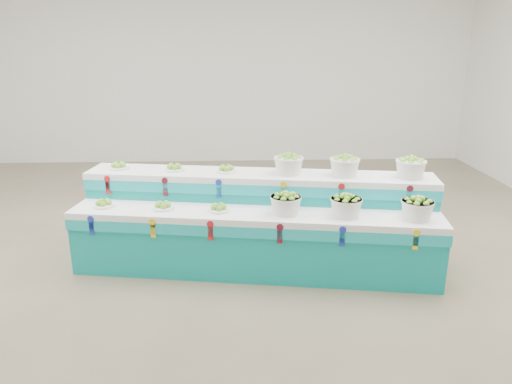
% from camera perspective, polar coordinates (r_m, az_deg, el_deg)
% --- Properties ---
extents(ground, '(10.00, 10.00, 0.00)m').
position_cam_1_polar(ground, '(5.59, -4.03, -8.54)').
color(ground, brown).
rests_on(ground, ground).
extents(back_wall, '(10.00, 0.00, 10.00)m').
position_cam_1_polar(back_wall, '(10.03, -3.63, 14.92)').
color(back_wall, silver).
rests_on(back_wall, ground).
extents(display_stand, '(4.10, 1.64, 1.02)m').
position_cam_1_polar(display_stand, '(5.37, 0.00, -3.66)').
color(display_stand, '#0D9893').
rests_on(display_stand, ground).
extents(plate_lower_left, '(0.27, 0.27, 0.09)m').
position_cam_1_polar(plate_lower_left, '(5.49, -17.72, -1.23)').
color(plate_lower_left, white).
rests_on(plate_lower_left, display_stand).
extents(plate_lower_mid, '(0.27, 0.27, 0.09)m').
position_cam_1_polar(plate_lower_mid, '(5.25, -11.04, -1.54)').
color(plate_lower_mid, white).
rests_on(plate_lower_mid, display_stand).
extents(plate_lower_right, '(0.27, 0.27, 0.09)m').
position_cam_1_polar(plate_lower_right, '(5.11, -4.48, -1.82)').
color(plate_lower_right, white).
rests_on(plate_lower_right, display_stand).
extents(basket_lower_left, '(0.38, 0.38, 0.23)m').
position_cam_1_polar(basket_lower_left, '(5.00, 3.56, -1.35)').
color(basket_lower_left, silver).
rests_on(basket_lower_left, display_stand).
extents(basket_lower_mid, '(0.38, 0.38, 0.23)m').
position_cam_1_polar(basket_lower_mid, '(5.01, 10.70, -1.59)').
color(basket_lower_mid, silver).
rests_on(basket_lower_mid, display_stand).
extents(basket_lower_right, '(0.38, 0.38, 0.23)m').
position_cam_1_polar(basket_lower_right, '(5.12, 18.68, -1.83)').
color(basket_lower_right, silver).
rests_on(basket_lower_right, display_stand).
extents(plate_upper_left, '(0.27, 0.27, 0.09)m').
position_cam_1_polar(plate_upper_left, '(5.84, -16.07, 3.10)').
color(plate_upper_left, white).
rests_on(plate_upper_left, display_stand).
extents(plate_upper_mid, '(0.27, 0.27, 0.09)m').
position_cam_1_polar(plate_upper_mid, '(5.62, -9.74, 2.99)').
color(plate_upper_mid, white).
rests_on(plate_upper_mid, display_stand).
extents(plate_upper_right, '(0.27, 0.27, 0.09)m').
position_cam_1_polar(plate_upper_right, '(5.48, -3.59, 2.84)').
color(plate_upper_right, white).
rests_on(plate_upper_right, display_stand).
extents(basket_upper_left, '(0.38, 0.38, 0.23)m').
position_cam_1_polar(basket_upper_left, '(5.39, 3.91, 3.36)').
color(basket_upper_left, silver).
rests_on(basket_upper_left, display_stand).
extents(basket_upper_mid, '(0.38, 0.38, 0.23)m').
position_cam_1_polar(basket_upper_mid, '(5.40, 10.54, 3.13)').
color(basket_upper_mid, silver).
rests_on(basket_upper_mid, display_stand).
extents(basket_upper_right, '(0.38, 0.38, 0.23)m').
position_cam_1_polar(basket_upper_right, '(5.50, 17.98, 2.82)').
color(basket_upper_right, silver).
rests_on(basket_upper_right, display_stand).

